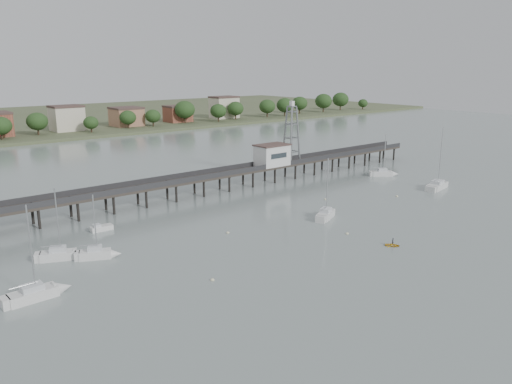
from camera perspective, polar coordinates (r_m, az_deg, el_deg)
ground_plane at (r=69.21m, az=19.70°, el=-10.51°), size 500.00×500.00×0.00m
pier at (r=109.03m, az=-8.08°, el=1.28°), size 150.00×5.00×5.50m
pier_building at (r=123.07m, az=1.84°, el=4.26°), size 8.40×5.40×5.30m
lattice_tower at (r=126.74m, az=4.07°, el=6.55°), size 3.20×3.20×15.50m
sailboat_b at (r=80.07m, az=-20.95°, el=-6.72°), size 7.08×4.62×11.47m
sailboat_e at (r=134.59m, az=14.62°, el=2.06°), size 6.78×5.79×11.61m
sailboat_d at (r=125.55m, az=20.25°, el=0.76°), size 9.64×4.32×15.28m
sailboat_c at (r=95.98m, az=8.15°, el=-2.46°), size 7.43×4.93×12.02m
sailboat_a at (r=68.60m, az=-23.20°, el=-10.49°), size 7.75×2.50×12.74m
sailboat_f at (r=78.65m, az=-17.32°, el=-6.78°), size 6.25×4.26×10.27m
white_tender at (r=91.37m, az=-17.30°, el=-3.97°), size 3.84×1.75×1.46m
yellow_dinghy at (r=83.13m, az=15.32°, el=-5.97°), size 1.62×1.41×2.35m
dinghy_occupant at (r=83.13m, az=15.32°, el=-5.97°), size 0.59×1.12×0.26m
mooring_buoys at (r=87.10m, az=1.79°, el=-4.46°), size 80.13×19.25×0.39m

